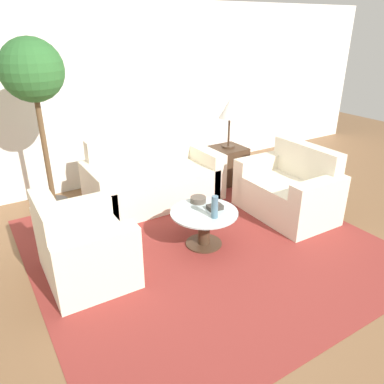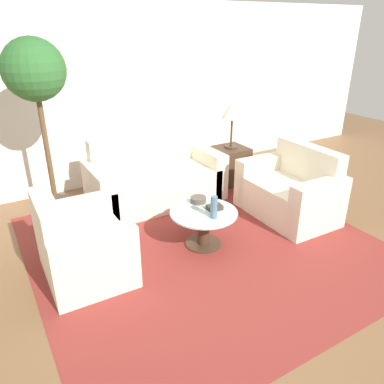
# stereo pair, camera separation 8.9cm
# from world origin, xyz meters

# --- Properties ---
(ground_plane) EXTENTS (14.00, 14.00, 0.00)m
(ground_plane) POSITION_xyz_m (0.00, 0.00, 0.00)
(ground_plane) COLOR brown
(wall_back) EXTENTS (10.00, 0.06, 2.60)m
(wall_back) POSITION_xyz_m (0.00, 2.89, 1.30)
(wall_back) COLOR white
(wall_back) RESTS_ON ground_plane
(rug) EXTENTS (3.60, 3.50, 0.01)m
(rug) POSITION_xyz_m (-0.11, 0.57, 0.00)
(rug) COLOR maroon
(rug) RESTS_ON ground_plane
(sofa_main) EXTENTS (1.80, 0.83, 0.91)m
(sofa_main) POSITION_xyz_m (-0.07, 1.90, 0.30)
(sofa_main) COLOR beige
(sofa_main) RESTS_ON ground_plane
(armchair) EXTENTS (0.78, 0.95, 0.87)m
(armchair) POSITION_xyz_m (-1.44, 0.70, 0.30)
(armchair) COLOR beige
(armchair) RESTS_ON ground_plane
(loveseat) EXTENTS (0.81, 1.23, 0.89)m
(loveseat) POSITION_xyz_m (1.26, 0.63, 0.30)
(loveseat) COLOR beige
(loveseat) RESTS_ON ground_plane
(coffee_table) EXTENTS (0.74, 0.74, 0.41)m
(coffee_table) POSITION_xyz_m (-0.11, 0.57, 0.27)
(coffee_table) COLOR #422D1E
(coffee_table) RESTS_ON ground_plane
(side_table) EXTENTS (0.48, 0.48, 0.56)m
(side_table) POSITION_xyz_m (1.22, 1.92, 0.28)
(side_table) COLOR #422D1E
(side_table) RESTS_ON ground_plane
(table_lamp) EXTENTS (0.32, 0.32, 0.73)m
(table_lamp) POSITION_xyz_m (1.22, 1.92, 1.13)
(table_lamp) COLOR #422D1E
(table_lamp) RESTS_ON side_table
(potted_plant) EXTENTS (0.67, 0.67, 2.16)m
(potted_plant) POSITION_xyz_m (-1.39, 1.94, 1.65)
(potted_plant) COLOR #3D3833
(potted_plant) RESTS_ON ground_plane
(vase) EXTENTS (0.07, 0.07, 0.25)m
(vase) POSITION_xyz_m (-0.09, 0.40, 0.53)
(vase) COLOR slate
(vase) RESTS_ON coffee_table
(bowl) EXTENTS (0.18, 0.18, 0.06)m
(bowl) POSITION_xyz_m (-0.04, 0.81, 0.44)
(bowl) COLOR brown
(bowl) RESTS_ON coffee_table
(book_stack) EXTENTS (0.18, 0.13, 0.05)m
(book_stack) POSITION_xyz_m (0.02, 0.56, 0.44)
(book_stack) COLOR #38332D
(book_stack) RESTS_ON coffee_table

